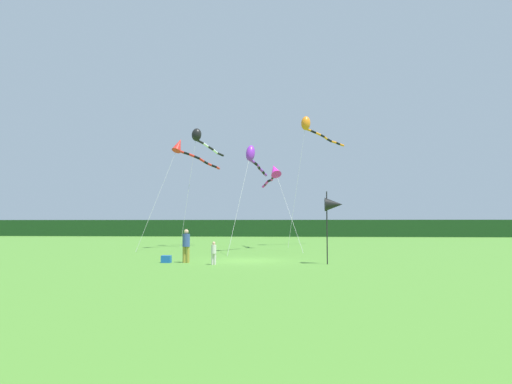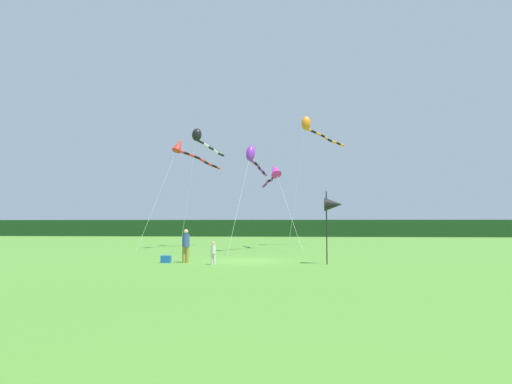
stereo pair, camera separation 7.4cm
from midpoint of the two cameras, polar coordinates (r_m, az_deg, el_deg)
The scene contains 11 objects.
ground_plane at distance 25.30m, azimuth -1.28°, elevation -8.69°, with size 120.00×120.00×0.00m, color #4C842D.
distant_treeline at distance 70.13m, azimuth 2.74°, elevation -4.60°, with size 108.00×2.37×2.58m, color #193D19.
person_adult at distance 24.21m, azimuth -8.93°, elevation -6.53°, with size 0.39×0.39×1.76m.
person_child at distance 22.90m, azimuth -5.48°, elevation -7.55°, with size 0.25×0.25×1.15m.
cooler_box at distance 24.44m, azimuth -11.39°, elevation -8.33°, with size 0.49×0.37×0.38m, color #1959B2.
banner_flag_pole at distance 23.31m, azimuth 9.70°, elevation -1.65°, with size 0.90×0.70×3.71m.
kite_magenta at distance 37.17m, azimuth 2.23°, elevation 2.56°, with size 3.53×8.39×7.12m.
kite_purple at distance 33.07m, azimuth -0.57°, elevation 4.55°, with size 2.15×6.87×7.87m.
kite_black at distance 40.91m, azimuth -7.34°, elevation 6.93°, with size 3.03×4.58×10.58m.
kite_red at distance 38.02m, azimuth -9.16°, elevation 5.40°, with size 4.73×8.56×9.18m.
kite_orange at distance 41.83m, azimuth 6.75°, elevation 8.27°, with size 5.48×5.52×11.84m.
Camera 1 is at (2.70, -25.07, 2.09)m, focal length 31.57 mm.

